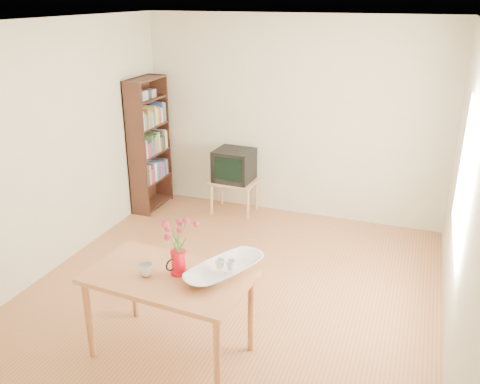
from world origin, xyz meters
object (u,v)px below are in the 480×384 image
at_px(bowl, 224,248).
at_px(table, 169,285).
at_px(pitcher, 179,263).
at_px(mug, 146,270).
at_px(television, 234,165).

bearing_deg(bowl, table, -156.58).
relative_size(pitcher, bowl, 0.42).
relative_size(table, pitcher, 6.62).
relative_size(table, mug, 10.83).
bearing_deg(television, table, -76.37).
height_order(table, pitcher, pitcher).
bearing_deg(television, pitcher, -74.86).
relative_size(pitcher, television, 0.40).
bearing_deg(television, mug, -79.52).
bearing_deg(table, television, 105.01).
xyz_separation_m(table, pitcher, (0.07, 0.05, 0.18)).
bearing_deg(table, bowl, 27.61).
distance_m(mug, bowl, 0.64).
height_order(bowl, television, bowl).
bearing_deg(pitcher, table, -116.80).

